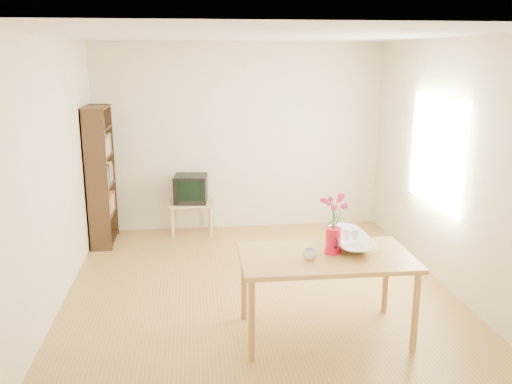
{
  "coord_description": "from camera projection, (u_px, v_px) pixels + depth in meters",
  "views": [
    {
      "loc": [
        -0.66,
        -5.26,
        2.41
      ],
      "look_at": [
        0.0,
        0.3,
        1.0
      ],
      "focal_mm": 38.0,
      "sensor_mm": 36.0,
      "label": 1
    }
  ],
  "objects": [
    {
      "name": "pitcher",
      "position": [
        333.0,
        242.0,
        4.68
      ],
      "size": [
        0.15,
        0.22,
        0.23
      ],
      "rotation": [
        0.0,
        0.0,
        0.01
      ],
      "color": "red",
      "rests_on": "table"
    },
    {
      "name": "room",
      "position": [
        262.0,
        170.0,
        5.42
      ],
      "size": [
        4.5,
        4.5,
        4.5
      ],
      "color": "olive",
      "rests_on": "ground"
    },
    {
      "name": "television",
      "position": [
        191.0,
        188.0,
        7.4
      ],
      "size": [
        0.47,
        0.45,
        0.38
      ],
      "rotation": [
        0.0,
        0.0,
        -0.11
      ],
      "color": "black",
      "rests_on": "tv_stand"
    },
    {
      "name": "teacup_a",
      "position": [
        346.0,
        224.0,
        4.85
      ],
      "size": [
        0.1,
        0.1,
        0.07
      ],
      "primitive_type": "imported",
      "rotation": [
        0.0,
        0.0,
        0.26
      ],
      "color": "white",
      "rests_on": "bowl"
    },
    {
      "name": "flowers",
      "position": [
        334.0,
        209.0,
        4.6
      ],
      "size": [
        0.26,
        0.26,
        0.37
      ],
      "primitive_type": null,
      "color": "#ED3782",
      "rests_on": "pitcher"
    },
    {
      "name": "bowl",
      "position": [
        351.0,
        219.0,
        4.85
      ],
      "size": [
        0.52,
        0.52,
        0.48
      ],
      "primitive_type": "imported",
      "rotation": [
        0.0,
        0.0,
        -0.02
      ],
      "color": "white",
      "rests_on": "table"
    },
    {
      "name": "tv_stand",
      "position": [
        191.0,
        207.0,
        7.45
      ],
      "size": [
        0.6,
        0.45,
        0.46
      ],
      "color": "tan",
      "rests_on": "ground"
    },
    {
      "name": "table",
      "position": [
        326.0,
        263.0,
        4.67
      ],
      "size": [
        1.49,
        0.86,
        0.75
      ],
      "rotation": [
        0.0,
        0.0,
        -0.01
      ],
      "color": "#A87839",
      "rests_on": "ground"
    },
    {
      "name": "mug",
      "position": [
        310.0,
        254.0,
        4.54
      ],
      "size": [
        0.14,
        0.14,
        0.09
      ],
      "primitive_type": "imported",
      "rotation": [
        0.0,
        0.0,
        3.42
      ],
      "color": "white",
      "rests_on": "table"
    },
    {
      "name": "teacup_b",
      "position": [
        355.0,
        224.0,
        4.88
      ],
      "size": [
        0.09,
        0.09,
        0.06
      ],
      "primitive_type": "imported",
      "rotation": [
        0.0,
        0.0,
        2.0
      ],
      "color": "white",
      "rests_on": "bowl"
    },
    {
      "name": "bookshelf",
      "position": [
        101.0,
        181.0,
        7.0
      ],
      "size": [
        0.28,
        0.7,
        1.8
      ],
      "color": "black",
      "rests_on": "ground"
    }
  ]
}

